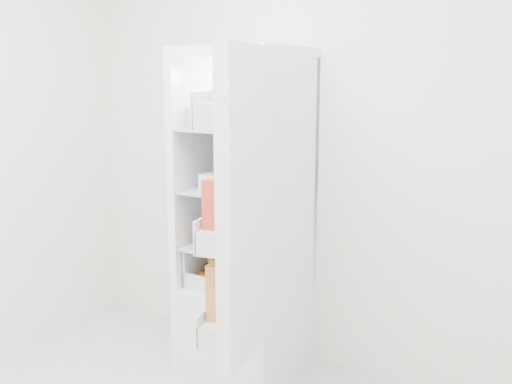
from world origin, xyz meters
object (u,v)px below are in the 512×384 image
Objects in this scene: red_cabbage at (241,232)px; mushroom_bowl at (223,232)px; fridge_door at (242,210)px; refrigerator at (249,255)px.

red_cabbage is 1.12× the size of mushroom_bowl.
red_cabbage is 0.12× the size of fridge_door.
red_cabbage is at bearing -77.75° from refrigerator.
refrigerator is 0.20m from mushroom_bowl.
mushroom_bowl is 0.87m from fridge_door.
red_cabbage is at bearing -27.74° from mushroom_bowl.
fridge_door reaches higher than mushroom_bowl.
refrigerator is at bearing 17.26° from fridge_door.
red_cabbage is at bearing 20.72° from fridge_door.
refrigerator reaches higher than mushroom_bowl.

